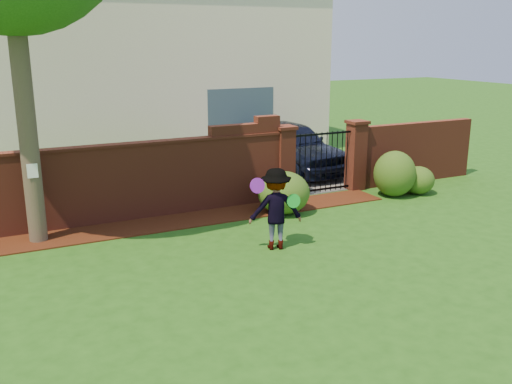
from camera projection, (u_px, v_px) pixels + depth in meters
name	position (u px, v px, depth m)	size (l,w,h in m)	color
ground	(274.00, 270.00, 10.12)	(80.00, 80.00, 0.01)	#1F4D13
mulch_bed	(166.00, 223.00, 12.61)	(11.10, 1.08, 0.03)	#341409
brick_wall	(109.00, 182.00, 12.50)	(8.70, 0.31, 2.16)	maroon
brick_wall_return	(414.00, 152.00, 16.17)	(4.00, 0.25, 1.70)	maroon
pillar_left	(284.00, 162.00, 14.36)	(0.50, 0.50, 1.88)	maroon
pillar_right	(356.00, 155.00, 15.29)	(0.50, 0.50, 1.88)	maroon
iron_gate	(321.00, 162.00, 14.85)	(1.78, 0.03, 1.60)	black
driveway	(254.00, 165.00, 18.54)	(3.20, 8.00, 0.01)	slate
house	(142.00, 63.00, 20.13)	(12.40, 6.40, 6.30)	#EDE1C7
car	(294.00, 147.00, 17.31)	(1.85, 4.59, 1.56)	black
paper_notice	(32.00, 171.00, 10.99)	(0.20, 0.01, 0.28)	white
shrub_left	(284.00, 193.00, 13.27)	(1.22, 1.22, 1.00)	#224916
shrub_middle	(395.00, 174.00, 14.71)	(1.08, 1.08, 1.19)	#224916
shrub_right	(418.00, 180.00, 14.98)	(0.83, 0.83, 0.74)	#224916
man	(276.00, 209.00, 10.93)	(1.03, 0.59, 1.60)	gray
frisbee_purple	(257.00, 186.00, 10.61)	(0.29, 0.29, 0.03)	purple
frisbee_green	(294.00, 201.00, 10.84)	(0.27, 0.27, 0.03)	green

